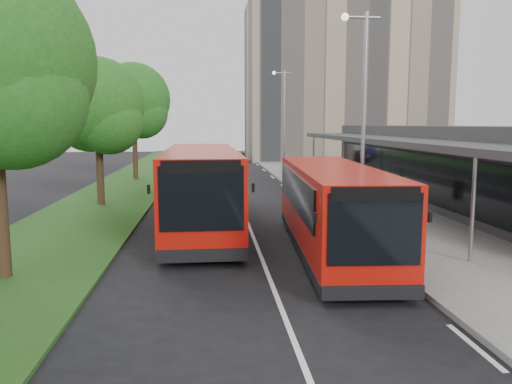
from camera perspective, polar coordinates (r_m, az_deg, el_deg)
The scene contains 17 objects.
ground at distance 16.94m, azimuth 0.10°, elevation -6.23°, with size 120.00×120.00×0.00m, color black.
pavement at distance 37.36m, azimuth 6.37°, elevation 1.54°, with size 5.00×80.00×0.15m, color slate.
grass_verge at distance 36.99m, azimuth -13.77°, elevation 1.26°, with size 5.00×80.00×0.10m, color #1C4716.
lane_centre_line at distance 31.67m, azimuth -2.48°, elevation 0.34°, with size 0.12×70.00×0.01m, color silver.
kerb_dashes at distance 35.93m, azimuth 2.47°, elevation 1.22°, with size 0.12×56.00×0.01m.
office_block at distance 60.60m, azimuth 9.78°, elevation 12.30°, with size 22.00×12.00×18.00m, color tan.
station_building at distance 27.42m, azimuth 21.63°, elevation 2.92°, with size 7.70×26.00×4.00m.
tree_mid at distance 26.00m, azimuth -17.66°, elevation 8.85°, with size 4.59×4.59×7.36m.
tree_far at distance 37.84m, azimuth -13.83°, elevation 9.68°, with size 5.30×5.30×8.52m.
lamp_post_near at distance 19.23m, azimuth 11.99°, elevation 9.45°, with size 1.44×0.28×8.00m.
lamp_post_far at distance 38.79m, azimuth 3.11°, elevation 8.67°, with size 1.44×0.28×8.00m.
bus_main at distance 15.98m, azimuth 8.71°, elevation -1.95°, with size 3.04×9.94×2.78m.
bus_second at distance 19.43m, azimuth -6.25°, elevation 0.37°, with size 3.03×11.14×3.14m.
litter_bin at distance 26.43m, azimuth 9.57°, elevation 0.14°, with size 0.54×0.54×0.98m, color #371F16.
bollard at distance 34.83m, azimuth 5.35°, elevation 2.01°, with size 0.15×0.15×0.94m, color yellow.
car_near at distance 54.03m, azimuth -1.89°, elevation 4.00°, with size 1.30×3.24×1.10m, color #50100B.
car_far at distance 60.18m, azimuth -4.98°, elevation 4.49°, with size 1.45×4.16×1.37m, color navy.
Camera 1 is at (-1.56, -16.36, 4.10)m, focal length 35.00 mm.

